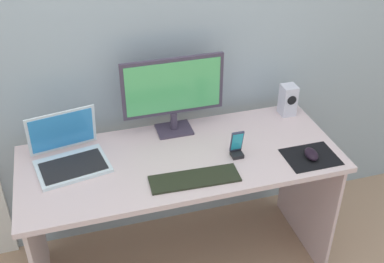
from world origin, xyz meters
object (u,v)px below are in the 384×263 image
(mouse, at_px, (311,154))
(phone_in_dock, at_px, (237,147))
(speaker_right, at_px, (288,100))
(keyboard_external, at_px, (195,179))
(monitor, at_px, (173,91))
(laptop, at_px, (69,154))

(mouse, xyz_separation_m, phone_in_dock, (-0.34, 0.12, 0.03))
(speaker_right, relative_size, keyboard_external, 0.42)
(phone_in_dock, bearing_deg, monitor, 127.95)
(laptop, distance_m, mouse, 1.14)
(monitor, bearing_deg, laptop, -166.25)
(monitor, relative_size, keyboard_external, 1.27)
(speaker_right, xyz_separation_m, laptop, (-1.18, -0.12, -0.04))
(keyboard_external, relative_size, mouse, 4.06)
(monitor, height_order, speaker_right, monitor)
(laptop, relative_size, mouse, 3.67)
(keyboard_external, bearing_deg, laptop, 154.04)
(monitor, xyz_separation_m, phone_in_dock, (0.23, -0.30, -0.18))
(laptop, relative_size, keyboard_external, 0.90)
(speaker_right, relative_size, phone_in_dock, 1.24)
(keyboard_external, distance_m, phone_in_dock, 0.28)
(keyboard_external, relative_size, phone_in_dock, 2.93)
(monitor, distance_m, speaker_right, 0.65)
(speaker_right, xyz_separation_m, mouse, (-0.07, -0.41, -0.06))
(mouse, relative_size, phone_in_dock, 0.72)
(keyboard_external, height_order, phone_in_dock, phone_in_dock)
(monitor, distance_m, keyboard_external, 0.48)
(phone_in_dock, bearing_deg, laptop, 167.85)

